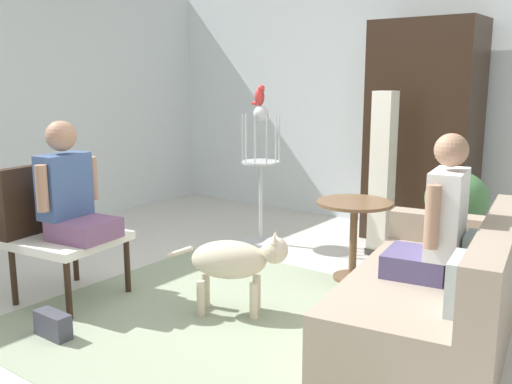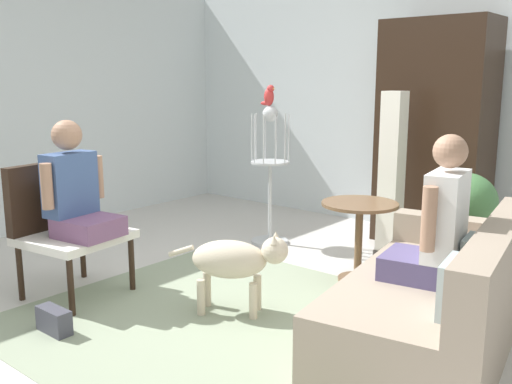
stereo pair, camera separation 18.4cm
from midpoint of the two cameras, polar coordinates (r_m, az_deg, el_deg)
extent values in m
plane|color=beige|center=(4.03, -0.78, -11.85)|extent=(7.37, 7.37, 0.00)
cube|color=silver|center=(6.22, 17.06, 8.24)|extent=(6.74, 0.12, 2.62)
cube|color=silver|center=(6.37, -21.10, 8.05)|extent=(0.12, 6.30, 2.62)
cube|color=gray|center=(3.85, -1.15, -12.94)|extent=(2.66, 2.44, 0.01)
cube|color=gray|center=(3.62, 18.24, -11.55)|extent=(1.15, 1.87, 0.43)
cube|color=gray|center=(3.44, 24.44, -6.17)|extent=(0.45, 1.77, 0.37)
cube|color=gray|center=(4.26, 20.91, -3.78)|extent=(0.91, 0.31, 0.21)
cube|color=#9EB2B7|center=(3.05, 20.92, -8.93)|extent=(0.15, 0.33, 0.28)
cube|color=#9EB2B7|center=(3.51, 22.37, -6.40)|extent=(0.14, 0.27, 0.28)
cylinder|color=black|center=(4.42, -11.21, -7.09)|extent=(0.04, 0.04, 0.41)
cylinder|color=black|center=(4.05, -16.85, -9.12)|extent=(0.04, 0.04, 0.41)
cylinder|color=black|center=(4.80, -15.97, -5.87)|extent=(0.04, 0.04, 0.41)
cylinder|color=black|center=(4.45, -21.50, -7.56)|extent=(0.04, 0.04, 0.41)
cube|color=white|center=(4.35, -16.54, -4.40)|extent=(0.73, 0.76, 0.06)
cube|color=black|center=(4.50, -19.12, -0.37)|extent=(0.17, 0.68, 0.50)
cube|color=#504671|center=(3.54, 17.21, -7.10)|extent=(0.42, 0.42, 0.14)
cube|color=white|center=(3.42, 20.00, -2.28)|extent=(0.23, 0.40, 0.51)
sphere|color=#A57A60|center=(3.36, 20.42, 3.84)|extent=(0.19, 0.19, 0.19)
cylinder|color=#A57A60|center=(3.21, 18.54, -2.59)|extent=(0.08, 0.08, 0.35)
cylinder|color=#A57A60|center=(3.64, 20.11, -1.09)|extent=(0.08, 0.08, 0.35)
cube|color=#784F76|center=(4.22, -15.24, -3.42)|extent=(0.45, 0.43, 0.14)
cube|color=#3F598C|center=(4.28, -17.01, 0.77)|extent=(0.23, 0.40, 0.45)
sphere|color=#A57A60|center=(4.23, -17.29, 5.49)|extent=(0.21, 0.21, 0.21)
cylinder|color=#A57A60|center=(4.40, -14.45, 1.48)|extent=(0.08, 0.08, 0.32)
cylinder|color=#A57A60|center=(4.10, -19.06, 0.53)|extent=(0.08, 0.08, 0.32)
cylinder|color=brown|center=(4.50, 11.54, -1.19)|extent=(0.60, 0.60, 0.02)
cylinder|color=brown|center=(4.58, 11.38, -5.12)|extent=(0.06, 0.06, 0.62)
cylinder|color=brown|center=(4.67, 11.24, -8.59)|extent=(0.31, 0.31, 0.03)
ellipsoid|color=beige|center=(3.88, -1.34, -6.77)|extent=(0.58, 0.48, 0.26)
sphere|color=beige|center=(3.81, 3.29, -5.90)|extent=(0.18, 0.18, 0.18)
cone|color=beige|center=(3.82, 3.39, -4.40)|extent=(0.06, 0.06, 0.06)
cone|color=beige|center=(3.74, 3.22, -4.77)|extent=(0.06, 0.06, 0.06)
cylinder|color=beige|center=(3.94, -6.19, -5.91)|extent=(0.18, 0.12, 0.10)
cylinder|color=beige|center=(4.01, 1.48, -10.07)|extent=(0.06, 0.06, 0.25)
cylinder|color=beige|center=(3.86, 1.11, -10.91)|extent=(0.06, 0.06, 0.25)
cylinder|color=beige|center=(4.07, -3.63, -9.72)|extent=(0.06, 0.06, 0.25)
cylinder|color=beige|center=(3.93, -4.19, -10.52)|extent=(0.06, 0.06, 0.25)
cylinder|color=silver|center=(5.61, 2.32, -4.98)|extent=(0.36, 0.36, 0.03)
cylinder|color=silver|center=(5.51, 2.35, -1.18)|extent=(0.04, 0.04, 0.79)
cylinder|color=silver|center=(5.44, 2.39, 3.00)|extent=(0.37, 0.37, 0.02)
cylinder|color=silver|center=(5.31, 3.92, 5.34)|extent=(0.01, 0.01, 0.45)
cylinder|color=silver|center=(5.41, 4.27, 5.45)|extent=(0.01, 0.01, 0.45)
cylinder|color=silver|center=(5.51, 3.91, 5.56)|extent=(0.01, 0.01, 0.45)
cylinder|color=silver|center=(5.58, 3.01, 5.63)|extent=(0.01, 0.01, 0.45)
cylinder|color=silver|center=(5.58, 1.89, 5.65)|extent=(0.01, 0.01, 0.45)
cylinder|color=silver|center=(5.52, 0.95, 5.59)|extent=(0.01, 0.01, 0.45)
cylinder|color=silver|center=(5.42, 0.54, 5.48)|extent=(0.01, 0.01, 0.45)
cylinder|color=silver|center=(5.32, 0.84, 5.37)|extent=(0.01, 0.01, 0.45)
cylinder|color=silver|center=(5.25, 1.77, 5.29)|extent=(0.01, 0.01, 0.45)
cylinder|color=silver|center=(5.25, 2.96, 5.28)|extent=(0.01, 0.01, 0.45)
sphere|color=silver|center=(5.39, 2.43, 7.85)|extent=(0.15, 0.15, 0.15)
ellipsoid|color=red|center=(5.40, 2.30, 9.52)|extent=(0.09, 0.10, 0.17)
sphere|color=red|center=(5.38, 2.48, 10.32)|extent=(0.07, 0.07, 0.07)
cone|color=#D8BF4C|center=(5.36, 2.78, 10.32)|extent=(0.03, 0.02, 0.02)
ellipsoid|color=red|center=(5.42, 1.96, 8.89)|extent=(0.12, 0.03, 0.04)
cylinder|color=#996047|center=(4.86, 20.83, -6.91)|extent=(0.25, 0.25, 0.26)
cylinder|color=brown|center=(4.80, 21.02, -4.31)|extent=(0.03, 0.03, 0.20)
ellipsoid|color=#477C45|center=(4.73, 21.27, -0.85)|extent=(0.49, 0.49, 0.44)
cube|color=#4C4742|center=(5.36, 14.07, -5.94)|extent=(0.20, 0.20, 0.06)
cube|color=white|center=(5.19, 14.46, 1.91)|extent=(0.18, 0.18, 1.42)
cube|color=black|center=(5.73, 18.40, 5.52)|extent=(1.00, 0.56, 2.13)
cube|color=#3F3F4C|center=(3.87, -18.32, -12.18)|extent=(0.26, 0.10, 0.16)
camera|label=1|loc=(0.09, -88.58, 0.28)|focal=39.85mm
camera|label=2|loc=(0.09, 91.42, -0.28)|focal=39.85mm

